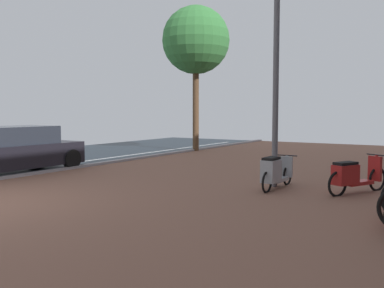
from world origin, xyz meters
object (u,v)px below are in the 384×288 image
Objects in this scene: scooter_mid at (353,176)px; street_tree at (196,41)px; scooter_near at (275,172)px; lamp_post at (276,61)px; parked_car_near at (12,150)px.

street_tree is (-8.35, 6.94, 4.63)m from scooter_mid.
street_tree is (-6.68, 7.37, 4.62)m from scooter_near.
lamp_post is (-0.15, 0.38, 2.61)m from scooter_near.
scooter_mid is at bearing 1.50° from lamp_post.
street_tree is at bearing 83.65° from parked_car_near.
lamp_post is at bearing 111.62° from scooter_near.
parked_car_near is 9.96m from street_tree.
scooter_mid is 9.54m from parked_car_near.
lamp_post reaches higher than scooter_near.
parked_car_near reaches higher than scooter_near.
scooter_mid is at bearing 11.82° from parked_car_near.
lamp_post is at bearing 14.23° from parked_car_near.
scooter_mid is 0.41× the size of parked_car_near.
lamp_post is (7.52, 1.91, 2.36)m from parked_car_near.
scooter_mid is at bearing 14.57° from scooter_near.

